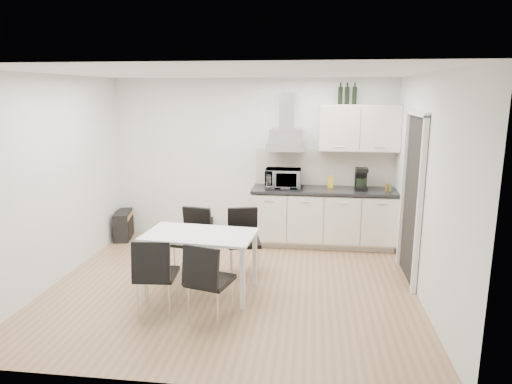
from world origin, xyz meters
TOP-DOWN VIEW (x-y plane):
  - ground at (0.00, 0.00)m, footprint 4.50×4.50m
  - wall_back at (0.00, 2.00)m, footprint 4.50×0.10m
  - wall_front at (0.00, -2.00)m, footprint 4.50×0.10m
  - wall_left at (-2.25, 0.00)m, footprint 0.10×4.00m
  - wall_right at (2.25, 0.00)m, footprint 0.10×4.00m
  - ceiling at (0.00, 0.00)m, footprint 4.50×4.50m
  - doorway at (2.21, 0.55)m, footprint 0.08×1.04m
  - kitchenette at (1.18, 1.73)m, footprint 2.22×0.64m
  - dining_table at (-0.34, -0.23)m, footprint 1.35×0.85m
  - chair_far_left at (-0.60, 0.31)m, footprint 0.52×0.57m
  - chair_far_right at (0.09, 0.37)m, footprint 0.54×0.59m
  - chair_near_left at (-0.69, -0.80)m, footprint 0.48×0.53m
  - chair_near_right at (-0.07, -0.89)m, footprint 0.56×0.60m
  - guitar_amp at (-2.11, 1.65)m, footprint 0.35×0.59m
  - floor_speaker at (-0.76, 1.90)m, footprint 0.22×0.20m

SIDE VIEW (x-z plane):
  - ground at x=0.00m, z-range 0.00..0.00m
  - floor_speaker at x=-0.76m, z-range 0.00..0.33m
  - guitar_amp at x=-2.11m, z-range 0.00..0.46m
  - chair_far_left at x=-0.60m, z-range 0.00..0.88m
  - chair_far_right at x=0.09m, z-range 0.00..0.88m
  - chair_near_left at x=-0.69m, z-range 0.00..0.88m
  - chair_near_right at x=-0.07m, z-range 0.00..0.88m
  - dining_table at x=-0.34m, z-range 0.28..1.03m
  - kitchenette at x=1.18m, z-range -0.43..2.09m
  - doorway at x=2.21m, z-range 0.00..2.10m
  - wall_back at x=0.00m, z-range 0.00..2.60m
  - wall_front at x=0.00m, z-range 0.00..2.60m
  - wall_left at x=-2.25m, z-range 0.00..2.60m
  - wall_right at x=2.25m, z-range 0.00..2.60m
  - ceiling at x=0.00m, z-range 2.60..2.60m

